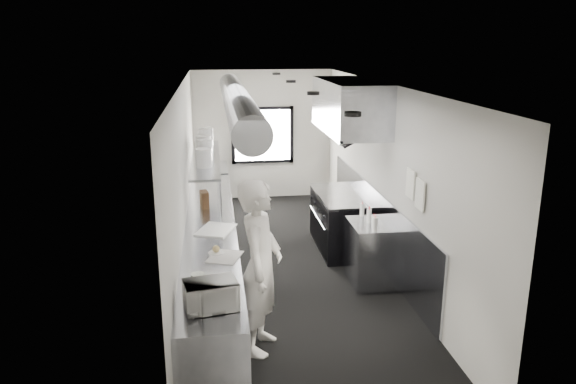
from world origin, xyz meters
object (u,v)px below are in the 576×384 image
object	(u,v)px
microwave	(211,295)
cutting_board	(216,230)
far_work_table	(211,188)
knife_block	(204,199)
squeeze_bottle_c	(369,216)
line_cook	(260,267)
plate_stack_a	(204,158)
range	(342,221)
squeeze_bottle_e	(362,210)
exhaust_hood	(349,106)
prep_counter	(212,256)
plate_stack_c	(204,146)
bottle_station	(372,253)
squeeze_bottle_d	(369,214)
deli_tub_a	(192,293)
small_plate	(216,253)
squeeze_bottle_a	(375,225)
plate_stack_d	(206,139)
plate_stack_b	(205,150)
squeeze_bottle_b	(374,221)
pass_shelf	(206,159)
deli_tub_b	(198,278)

from	to	relation	value
microwave	cutting_board	bearing A→B (deg)	77.00
far_work_table	knife_block	world-z (taller)	knife_block
knife_block	microwave	bearing A→B (deg)	-99.03
microwave	squeeze_bottle_c	distance (m)	3.20
line_cook	plate_stack_a	world-z (taller)	line_cook
far_work_table	range	bearing A→B (deg)	-48.81
cutting_board	squeeze_bottle_e	size ratio (longest dim) A/B	2.93
exhaust_hood	cutting_board	xyz separation A→B (m)	(-2.17, -1.39, -1.48)
prep_counter	plate_stack_c	bearing A→B (deg)	92.80
bottle_station	cutting_board	distance (m)	2.27
squeeze_bottle_d	prep_counter	bearing A→B (deg)	177.67
deli_tub_a	squeeze_bottle_d	distance (m)	3.23
plate_stack_a	squeeze_bottle_d	world-z (taller)	plate_stack_a
deli_tub_a	knife_block	size ratio (longest dim) A/B	0.52
small_plate	squeeze_bottle_a	bearing A→B (deg)	13.36
plate_stack_a	squeeze_bottle_d	xyz separation A→B (m)	(2.33, -0.87, -0.71)
bottle_station	squeeze_bottle_e	distance (m)	0.65
bottle_station	plate_stack_d	bearing A→B (deg)	135.42
line_cook	squeeze_bottle_e	world-z (taller)	line_cook
plate_stack_b	squeeze_bottle_b	distance (m)	2.93
pass_shelf	plate_stack_d	bearing A→B (deg)	89.88
knife_block	plate_stack_c	size ratio (longest dim) A/B	0.75
knife_block	squeeze_bottle_a	distance (m)	2.72
range	plate_stack_d	distance (m)	2.73
bottle_station	plate_stack_c	size ratio (longest dim) A/B	2.60
prep_counter	small_plate	distance (m)	1.15
knife_block	plate_stack_d	bearing A→B (deg)	77.25
deli_tub_b	squeeze_bottle_b	xyz separation A→B (m)	(2.39, 1.53, 0.03)
prep_counter	pass_shelf	size ratio (longest dim) A/B	2.00
plate_stack_d	plate_stack_c	bearing A→B (deg)	-93.87
cutting_board	squeeze_bottle_a	world-z (taller)	squeeze_bottle_a
plate_stack_d	squeeze_bottle_c	world-z (taller)	plate_stack_d
plate_stack_a	squeeze_bottle_c	xyz separation A→B (m)	(2.30, -0.95, -0.71)
microwave	plate_stack_c	world-z (taller)	plate_stack_c
squeeze_bottle_a	deli_tub_a	bearing A→B (deg)	-145.33
deli_tub_b	knife_block	xyz separation A→B (m)	(0.05, 2.77, 0.08)
far_work_table	squeeze_bottle_d	distance (m)	4.45
deli_tub_b	far_work_table	bearing A→B (deg)	88.63
exhaust_hood	knife_block	distance (m)	2.72
line_cook	cutting_board	xyz separation A→B (m)	(-0.48, 1.56, -0.09)
plate_stack_b	small_plate	bearing A→B (deg)	-87.04
prep_counter	microwave	xyz separation A→B (m)	(0.01, -2.47, 0.59)
prep_counter	plate_stack_d	size ratio (longest dim) A/B	15.72
exhaust_hood	plate_stack_c	size ratio (longest dim) A/B	6.35
knife_block	range	bearing A→B (deg)	-3.17
small_plate	knife_block	world-z (taller)	knife_block
deli_tub_a	prep_counter	bearing A→B (deg)	85.17
pass_shelf	line_cook	distance (m)	3.35
prep_counter	cutting_board	world-z (taller)	cutting_board
line_cook	squeeze_bottle_a	bearing A→B (deg)	-36.53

